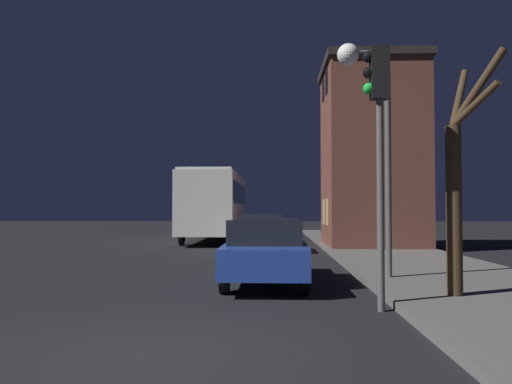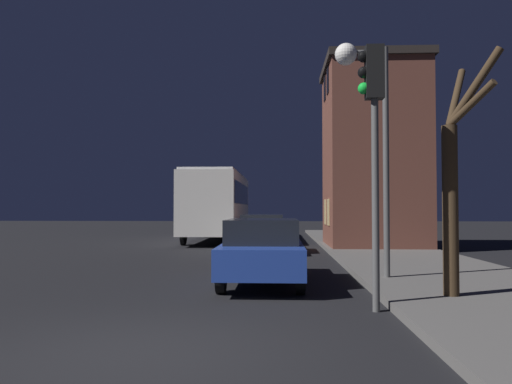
% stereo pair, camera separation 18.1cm
% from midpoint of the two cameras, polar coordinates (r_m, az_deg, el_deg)
% --- Properties ---
extents(ground_plane, '(120.00, 120.00, 0.00)m').
position_cam_midpoint_polar(ground_plane, '(6.35, -12.73, -17.45)').
color(ground_plane, black).
extents(brick_building, '(4.17, 4.68, 7.79)m').
position_cam_midpoint_polar(brick_building, '(21.93, 12.84, 4.33)').
color(brick_building, brown).
rests_on(brick_building, sidewalk).
extents(streetlamp, '(1.23, 0.51, 5.38)m').
position_cam_midpoint_polar(streetlamp, '(11.95, 11.98, 10.29)').
color(streetlamp, '#4C4C4C').
rests_on(streetlamp, sidewalk).
extents(traffic_light, '(0.43, 0.24, 4.44)m').
position_cam_midpoint_polar(traffic_light, '(8.67, 13.18, 7.95)').
color(traffic_light, '#4C4C4C').
rests_on(traffic_light, ground).
extents(bare_tree, '(0.98, 1.69, 4.38)m').
position_cam_midpoint_polar(bare_tree, '(9.69, 21.59, 1.06)').
color(bare_tree, '#382819').
rests_on(bare_tree, sidewalk).
extents(bus, '(2.59, 9.91, 3.50)m').
position_cam_midpoint_polar(bus, '(26.26, -4.81, -1.03)').
color(bus, beige).
rests_on(bus, ground).
extents(car_near_lane, '(1.76, 4.58, 1.47)m').
position_cam_midpoint_polar(car_near_lane, '(11.46, 0.62, -6.54)').
color(car_near_lane, navy).
rests_on(car_near_lane, ground).
extents(car_mid_lane, '(1.77, 4.50, 1.46)m').
position_cam_midpoint_polar(car_mid_lane, '(19.59, 0.41, -4.60)').
color(car_mid_lane, '#B7BABF').
rests_on(car_mid_lane, ground).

